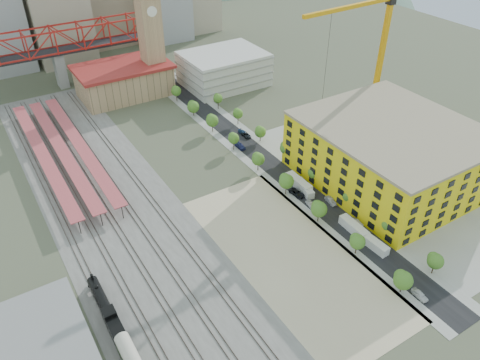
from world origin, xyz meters
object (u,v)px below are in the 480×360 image
construction_building (390,153)px  tower_crane (377,39)px  clock_tower (149,23)px  site_trailer_a (373,243)px  site_trailer_c (304,188)px  car_0 (420,295)px  site_trailer_d (299,183)px  site_trailer_b (354,228)px  locomotive (105,307)px

construction_building → tower_crane: tower_crane is taller
clock_tower → site_trailer_a: bearing=-86.2°
site_trailer_c → car_0: 46.56m
car_0 → site_trailer_d: bearing=91.0°
construction_building → tower_crane: (17.68, 28.19, 23.80)m
site_trailer_b → site_trailer_d: site_trailer_d is taller
locomotive → site_trailer_a: locomotive is taller
tower_crane → car_0: tower_crane is taller
clock_tower → site_trailer_c: 96.36m
locomotive → car_0: bearing=-28.3°
clock_tower → site_trailer_c: size_ratio=5.94×
tower_crane → car_0: bearing=-125.0°
clock_tower → locomotive: 122.45m
site_trailer_d → clock_tower: bearing=94.8°
site_trailer_c → site_trailer_d: (0.00, 2.86, 0.21)m
car_0 → tower_crane: bearing=59.5°
tower_crane → site_trailer_c: bearing=-155.2°
site_trailer_b → car_0: 25.31m
tower_crane → site_trailer_a: tower_crane is taller
tower_crane → site_trailer_b: size_ratio=5.62×
construction_building → car_0: bearing=-127.0°
tower_crane → site_trailer_d: size_ratio=5.23×
clock_tower → site_trailer_d: size_ratio=5.05×
locomotive → car_0: 71.59m
construction_building → tower_crane: bearing=57.9°
locomotive → site_trailer_c: locomotive is taller
construction_building → site_trailer_d: size_ratio=4.91×
site_trailer_a → site_trailer_d: site_trailer_d is taller
construction_building → site_trailer_a: construction_building is taller
construction_building → car_0: (-29.00, -38.47, -8.67)m
locomotive → site_trailer_d: (66.00, 15.34, -0.57)m
site_trailer_a → site_trailer_b: site_trailer_b is taller
locomotive → site_trailer_c: 67.17m
construction_building → site_trailer_b: 30.33m
clock_tower → construction_building: 107.36m
site_trailer_c → clock_tower: bearing=106.0°
site_trailer_c → car_0: (-3.00, -46.46, -0.45)m
locomotive → site_trailer_b: bearing=-7.6°
site_trailer_b → site_trailer_c: (0.00, 21.34, -0.11)m
site_trailer_a → car_0: (-3.00, -17.87, -0.49)m
tower_crane → site_trailer_c: (-43.68, -20.20, -32.01)m
construction_building → site_trailer_b: bearing=-152.8°
clock_tower → construction_building: (34.00, -99.99, -19.29)m
car_0 → clock_tower: bearing=96.5°
clock_tower → site_trailer_a: 123.94m
site_trailer_d → car_0: site_trailer_d is taller
site_trailer_c → site_trailer_a: bearing=-79.0°
site_trailer_a → tower_crane: bearing=45.4°
site_trailer_a → site_trailer_c: site_trailer_a is taller
site_trailer_b → site_trailer_c: bearing=91.6°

